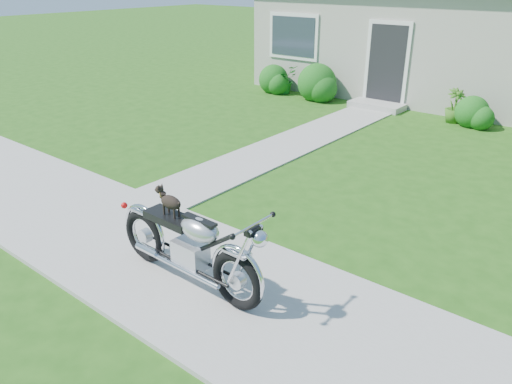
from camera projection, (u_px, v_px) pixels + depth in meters
ground at (171, 260)px, 6.24m from camera, size 80.00×80.00×0.00m
sidewalk at (171, 259)px, 6.23m from camera, size 24.00×2.20×0.04m
walkway at (299, 141)px, 10.65m from camera, size 1.20×8.00×0.03m
house at (488, 18)px, 13.90m from camera, size 12.60×7.03×4.50m
shrub_row at (427, 102)px, 12.19m from camera, size 10.63×1.09×1.09m
potted_plant_left at (284, 80)px, 14.74m from camera, size 0.72×0.81×0.82m
potted_plant_right at (455, 106)px, 11.85m from camera, size 0.63×0.63×0.81m
motorcycle_with_dog at (190, 246)px, 5.51m from camera, size 2.22×0.60×1.09m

